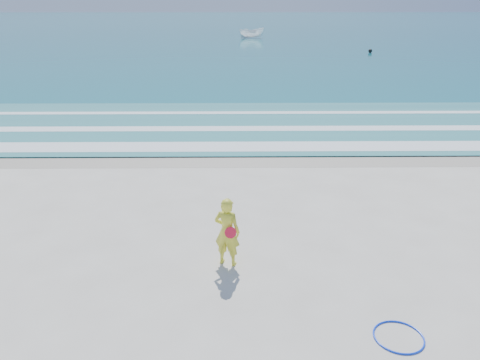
{
  "coord_description": "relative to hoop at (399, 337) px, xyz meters",
  "views": [
    {
      "loc": [
        0.37,
        -8.57,
        5.92
      ],
      "look_at": [
        0.5,
        4.0,
        1.0
      ],
      "focal_mm": 35.0,
      "sensor_mm": 36.0,
      "label": 1
    }
  ],
  "objects": [
    {
      "name": "ground",
      "position": [
        -3.41,
        1.55,
        -0.02
      ],
      "size": [
        400.0,
        400.0,
        0.0
      ],
      "primitive_type": "plane",
      "color": "silver",
      "rests_on": "ground"
    },
    {
      "name": "foam_near",
      "position": [
        -3.41,
        11.85,
        0.04
      ],
      "size": [
        400.0,
        1.4,
        0.01
      ],
      "primitive_type": "cube",
      "color": "white",
      "rests_on": "shallow"
    },
    {
      "name": "ocean",
      "position": [
        -3.41,
        106.55,
        0.0
      ],
      "size": [
        400.0,
        190.0,
        0.04
      ],
      "primitive_type": "cube",
      "color": "#19727F",
      "rests_on": "ground"
    },
    {
      "name": "wet_sand",
      "position": [
        -3.41,
        10.55,
        -0.02
      ],
      "size": [
        400.0,
        2.4,
        0.0
      ],
      "primitive_type": "cube",
      "color": "#B2A893",
      "rests_on": "ground"
    },
    {
      "name": "foam_far",
      "position": [
        -3.41,
        18.05,
        0.04
      ],
      "size": [
        400.0,
        0.6,
        0.01
      ],
      "primitive_type": "cube",
      "color": "white",
      "rests_on": "shallow"
    },
    {
      "name": "boat",
      "position": [
        -0.42,
        67.97,
        0.79
      ],
      "size": [
        4.23,
        2.44,
        1.54
      ],
      "primitive_type": "imported",
      "rotation": [
        0.0,
        0.0,
        1.82
      ],
      "color": "white",
      "rests_on": "ocean"
    },
    {
      "name": "buoy",
      "position": [
        12.3,
        47.39,
        0.24
      ],
      "size": [
        0.43,
        0.43,
        0.43
      ],
      "primitive_type": "sphere",
      "color": "black",
      "rests_on": "ocean"
    },
    {
      "name": "hoop",
      "position": [
        0.0,
        0.0,
        0.0
      ],
      "size": [
        0.99,
        0.99,
        0.03
      ],
      "primitive_type": "torus",
      "rotation": [
        0.0,
        0.0,
        -0.05
      ],
      "color": "#0E3BFF",
      "rests_on": "ground"
    },
    {
      "name": "shallow",
      "position": [
        -3.41,
        15.55,
        0.03
      ],
      "size": [
        400.0,
        10.0,
        0.01
      ],
      "primitive_type": "cube",
      "color": "#59B7AD",
      "rests_on": "ocean"
    },
    {
      "name": "foam_mid",
      "position": [
        -3.41,
        14.75,
        0.04
      ],
      "size": [
        400.0,
        0.9,
        0.01
      ],
      "primitive_type": "cube",
      "color": "white",
      "rests_on": "shallow"
    },
    {
      "name": "woman",
      "position": [
        -3.23,
        2.65,
        0.83
      ],
      "size": [
        0.72,
        0.58,
        1.69
      ],
      "color": "yellow",
      "rests_on": "ground"
    }
  ]
}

